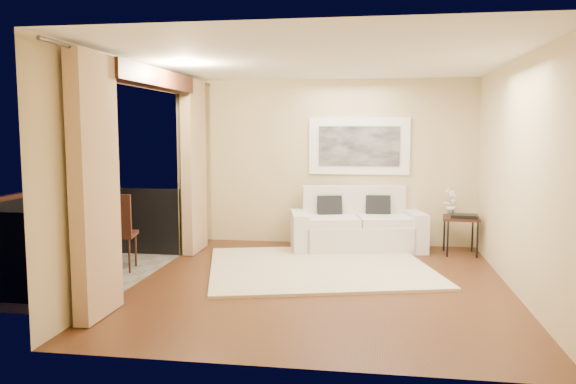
% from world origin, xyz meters
% --- Properties ---
extents(floor, '(5.00, 5.00, 0.00)m').
position_xyz_m(floor, '(0.00, 0.00, 0.00)').
color(floor, '#502C17').
rests_on(floor, ground).
extents(room_shell, '(5.00, 6.40, 5.00)m').
position_xyz_m(room_shell, '(-2.13, 0.00, 2.52)').
color(room_shell, white).
rests_on(room_shell, ground).
extents(balcony, '(1.81, 2.60, 1.17)m').
position_xyz_m(balcony, '(-3.31, 0.00, 0.18)').
color(balcony, '#605B56').
rests_on(balcony, ground).
extents(curtains, '(0.16, 4.80, 2.64)m').
position_xyz_m(curtains, '(-2.11, 0.00, 1.34)').
color(curtains, tan).
rests_on(curtains, ground).
extents(artwork, '(1.62, 0.07, 0.92)m').
position_xyz_m(artwork, '(0.37, 2.46, 1.62)').
color(artwork, white).
rests_on(artwork, room_shell).
extents(rug, '(3.49, 3.22, 0.04)m').
position_xyz_m(rug, '(-0.10, 0.76, 0.02)').
color(rug, beige).
rests_on(rug, floor).
extents(sofa, '(2.18, 1.28, 0.98)m').
position_xyz_m(sofa, '(0.36, 2.09, 0.35)').
color(sofa, silver).
rests_on(sofa, floor).
extents(side_table, '(0.59, 0.59, 0.58)m').
position_xyz_m(side_table, '(1.93, 1.94, 0.52)').
color(side_table, black).
rests_on(side_table, floor).
extents(tray, '(0.42, 0.34, 0.05)m').
position_xyz_m(tray, '(1.97, 1.86, 0.60)').
color(tray, black).
rests_on(tray, side_table).
extents(orchid, '(0.27, 0.27, 0.44)m').
position_xyz_m(orchid, '(1.80, 2.12, 0.80)').
color(orchid, white).
rests_on(orchid, side_table).
extents(bistro_table, '(0.74, 0.74, 0.84)m').
position_xyz_m(bistro_table, '(-3.29, -0.41, 0.76)').
color(bistro_table, black).
rests_on(bistro_table, balcony).
extents(balcony_chair_far, '(0.53, 0.53, 1.04)m').
position_xyz_m(balcony_chair_far, '(-2.75, 0.17, 0.61)').
color(balcony_chair_far, black).
rests_on(balcony_chair_far, balcony).
extents(balcony_chair_near, '(0.55, 0.56, 1.09)m').
position_xyz_m(balcony_chair_near, '(-3.07, -0.24, 0.64)').
color(balcony_chair_near, black).
rests_on(balcony_chair_near, balcony).
extents(ice_bucket, '(0.18, 0.18, 0.20)m').
position_xyz_m(ice_bucket, '(-3.41, -0.29, 0.94)').
color(ice_bucket, silver).
rests_on(ice_bucket, bistro_table).
extents(candle, '(0.06, 0.06, 0.07)m').
position_xyz_m(candle, '(-3.20, -0.32, 0.88)').
color(candle, red).
rests_on(candle, bistro_table).
extents(vase, '(0.04, 0.04, 0.18)m').
position_xyz_m(vase, '(-3.27, -0.59, 0.93)').
color(vase, white).
rests_on(vase, bistro_table).
extents(glass_a, '(0.06, 0.06, 0.12)m').
position_xyz_m(glass_a, '(-3.13, -0.49, 0.90)').
color(glass_a, silver).
rests_on(glass_a, bistro_table).
extents(glass_b, '(0.06, 0.06, 0.12)m').
position_xyz_m(glass_b, '(-3.07, -0.36, 0.90)').
color(glass_b, white).
rests_on(glass_b, bistro_table).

